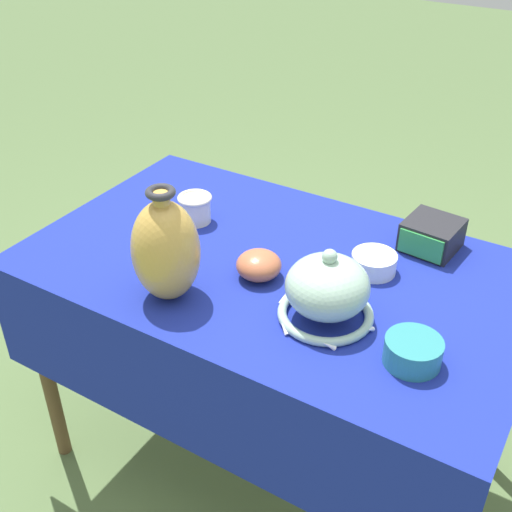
% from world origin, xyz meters
% --- Properties ---
extents(ground_plane, '(14.00, 14.00, 0.00)m').
position_xyz_m(ground_plane, '(0.00, 0.00, 0.00)').
color(ground_plane, '#567042').
extents(display_table, '(1.33, 0.80, 0.77)m').
position_xyz_m(display_table, '(0.00, -0.02, 0.70)').
color(display_table, brown).
rests_on(display_table, ground_plane).
extents(vase_tall_bulbous, '(0.16, 0.16, 0.29)m').
position_xyz_m(vase_tall_bulbous, '(-0.16, -0.26, 0.90)').
color(vase_tall_bulbous, gold).
rests_on(vase_tall_bulbous, display_table).
extents(vase_dome_bell, '(0.24, 0.23, 0.19)m').
position_xyz_m(vase_dome_bell, '(0.21, -0.14, 0.85)').
color(vase_dome_bell, '#A8CCB7').
rests_on(vase_dome_bell, display_table).
extents(mosaic_tile_box, '(0.15, 0.16, 0.08)m').
position_xyz_m(mosaic_tile_box, '(0.32, 0.28, 0.81)').
color(mosaic_tile_box, '#232328').
rests_on(mosaic_tile_box, display_table).
extents(pot_squat_porcelain, '(0.12, 0.12, 0.05)m').
position_xyz_m(pot_squat_porcelain, '(0.23, 0.10, 0.80)').
color(pot_squat_porcelain, white).
rests_on(pot_squat_porcelain, display_table).
extents(cup_wide_ivory, '(0.10, 0.10, 0.08)m').
position_xyz_m(cup_wide_ivory, '(-0.31, 0.07, 0.82)').
color(cup_wide_ivory, white).
rests_on(cup_wide_ivory, display_table).
extents(bowl_shallow_terracotta, '(0.12, 0.12, 0.07)m').
position_xyz_m(bowl_shallow_terracotta, '(-0.01, -0.08, 0.81)').
color(bowl_shallow_terracotta, '#BC6642').
rests_on(bowl_shallow_terracotta, display_table).
extents(pot_squat_teal, '(0.12, 0.12, 0.06)m').
position_xyz_m(pot_squat_teal, '(0.44, -0.18, 0.80)').
color(pot_squat_teal, teal).
rests_on(pot_squat_teal, display_table).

